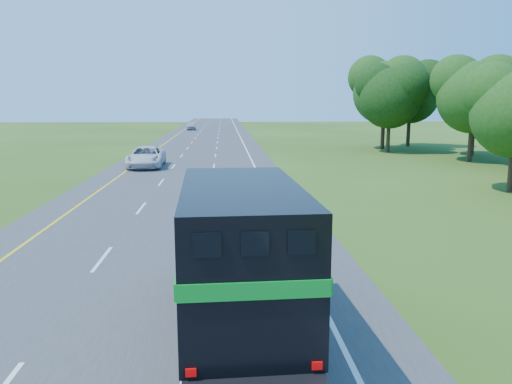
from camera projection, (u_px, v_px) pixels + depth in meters
road at (196, 163)px, 48.08m from camera, size 15.00×260.00×0.04m
lane_markings at (196, 162)px, 48.07m from camera, size 11.15×260.00×0.01m
horse_truck at (239, 251)px, 12.50m from camera, size 3.04×8.79×3.85m
white_suv at (146, 157)px, 44.49m from camera, size 3.27×6.69×1.83m
far_car at (191, 126)px, 103.57m from camera, size 2.28×4.85×1.61m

